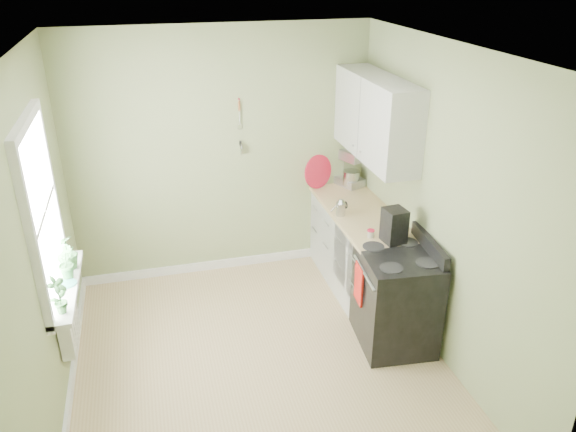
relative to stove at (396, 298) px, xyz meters
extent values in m
cube|color=tan|center=(-1.28, -0.05, -0.47)|extent=(3.20, 3.60, 0.02)
cube|color=white|center=(-1.28, -0.05, 2.25)|extent=(3.20, 3.60, 0.02)
cube|color=#8D9868|center=(-1.28, 1.76, 0.89)|extent=(3.20, 0.02, 2.70)
cube|color=#8D9868|center=(-2.89, -0.05, 0.89)|extent=(0.02, 3.60, 2.70)
cube|color=#8D9868|center=(0.33, -0.05, 0.89)|extent=(0.02, 3.60, 2.70)
cube|color=silver|center=(0.02, 0.95, -0.03)|extent=(0.60, 1.60, 0.87)
cube|color=tan|center=(0.01, 0.95, 0.43)|extent=(0.64, 1.60, 0.04)
cube|color=silver|center=(0.15, 1.05, 1.39)|extent=(0.35, 1.40, 0.80)
cube|color=white|center=(-2.87, 0.25, 1.09)|extent=(0.02, 1.00, 1.30)
cube|color=white|center=(-2.85, 0.25, 1.77)|extent=(0.06, 1.14, 0.07)
cube|color=white|center=(-2.85, 0.25, 0.40)|extent=(0.06, 1.14, 0.07)
cube|color=white|center=(-2.85, 0.25, 1.09)|extent=(0.04, 1.00, 0.04)
cube|color=white|center=(-2.79, 0.25, 0.42)|extent=(0.18, 1.14, 0.04)
cube|color=white|center=(-2.82, 0.20, 0.09)|extent=(0.12, 0.50, 0.35)
cylinder|color=tan|center=(-1.08, 1.73, 1.42)|extent=(0.02, 0.02, 0.10)
cylinder|color=silver|center=(-1.08, 1.73, 1.30)|extent=(0.01, 0.01, 0.16)
cylinder|color=silver|center=(-1.08, 1.73, 0.96)|extent=(0.01, 0.14, 0.14)
cube|color=black|center=(0.00, 0.00, -0.02)|extent=(0.70, 0.80, 0.88)
cube|color=black|center=(0.00, 0.00, 0.43)|extent=(0.70, 0.80, 0.03)
cube|color=black|center=(0.28, 0.00, 0.50)|extent=(0.13, 0.74, 0.14)
cylinder|color=#B2B2B7|center=(-0.33, 0.00, 0.32)|extent=(0.08, 0.60, 0.02)
cube|color=#A21912|center=(-0.33, 0.10, 0.14)|extent=(0.04, 0.22, 0.37)
cube|color=#B2B2B7|center=(0.14, 1.67, 0.49)|extent=(0.33, 0.39, 0.09)
cube|color=#B2B2B7|center=(0.14, 1.81, 0.65)|extent=(0.16, 0.13, 0.25)
cube|color=#B2B2B7|center=(0.14, 1.69, 0.79)|extent=(0.27, 0.37, 0.11)
sphere|color=#B2B2B7|center=(0.14, 1.81, 0.83)|extent=(0.13, 0.13, 0.13)
cylinder|color=silver|center=(0.14, 1.60, 0.56)|extent=(0.19, 0.19, 0.16)
cylinder|color=silver|center=(-0.23, 0.91, 0.51)|extent=(0.10, 0.10, 0.13)
cone|color=silver|center=(-0.23, 0.91, 0.60)|extent=(0.10, 0.10, 0.04)
cylinder|color=silver|center=(-0.30, 0.91, 0.54)|extent=(0.09, 0.04, 0.07)
cube|color=black|center=(0.05, 0.25, 0.61)|extent=(0.20, 0.22, 0.32)
cylinder|color=black|center=(0.02, 0.25, 0.51)|extent=(0.10, 0.10, 0.11)
cylinder|color=red|center=(-0.23, 1.67, 0.64)|extent=(0.37, 0.22, 0.38)
cylinder|color=#A49A84|center=(-0.12, 0.38, 0.48)|extent=(0.06, 0.06, 0.06)
cylinder|color=red|center=(-0.12, 0.38, 0.52)|extent=(0.07, 0.07, 0.01)
imported|color=#30612F|center=(-2.78, -0.16, 0.59)|extent=(0.18, 0.20, 0.31)
imported|color=#30612F|center=(-2.78, 0.36, 0.58)|extent=(0.14, 0.17, 0.28)
imported|color=#30612F|center=(-2.78, 0.52, 0.59)|extent=(0.21, 0.21, 0.30)
camera|label=1|loc=(-2.05, -3.91, 2.83)|focal=35.00mm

